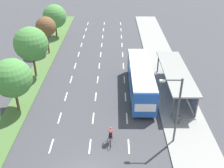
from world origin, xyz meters
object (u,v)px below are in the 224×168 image
cyclist (111,136)px  median_tree_third (31,44)px  median_tree_fourth (46,27)px  bus (141,77)px  median_tree_second (12,78)px  median_tree_fifth (55,16)px  bus_shelter (177,79)px  streetlight (176,107)px  trash_bin (177,119)px

cyclist → median_tree_third: bearing=128.6°
median_tree_third → median_tree_fourth: median_tree_third is taller
bus → cyclist: 9.51m
median_tree_second → median_tree_fourth: bearing=90.3°
median_tree_fourth → median_tree_fifth: (-0.26, 7.73, -0.52)m
cyclist → median_tree_fourth: bearing=116.3°
cyclist → median_tree_second: size_ratio=0.31×
bus_shelter → median_tree_third: size_ratio=1.68×
median_tree_fourth → streetlight: bearing=-52.4°
median_tree_fourth → median_tree_fifth: size_ratio=0.99×
trash_bin → median_tree_fifth: bearing=123.7°
streetlight → trash_bin: streetlight is taller
bus → streetlight: size_ratio=1.74×
streetlight → bus_shelter: bearing=76.1°
cyclist → median_tree_second: bearing=153.6°
streetlight → bus: bearing=104.0°
cyclist → median_tree_third: median_tree_third is taller
bus → median_tree_fifth: median_tree_fifth is taller
bus → median_tree_fourth: median_tree_fourth is taller
median_tree_fifth → cyclist: bearing=-69.8°
cyclist → trash_bin: cyclist is taller
bus_shelter → median_tree_second: 18.18m
bus_shelter → trash_bin: (-1.08, -5.89, -1.29)m
bus_shelter → median_tree_fifth: median_tree_fifth is taller
bus → median_tree_fifth: 23.79m
median_tree_second → median_tree_fourth: size_ratio=1.01×
median_tree_fifth → streetlight: (15.91, -28.02, 0.01)m
streetlight → trash_bin: (1.03, 2.65, -3.31)m
cyclist → median_tree_fourth: 23.05m
cyclist → median_tree_fifth: size_ratio=0.31×
cyclist → median_tree_second: 11.61m
median_tree_second → streetlight: (15.56, -4.84, -0.10)m
bus → median_tree_fifth: (-13.74, 19.34, 1.82)m
median_tree_second → trash_bin: bearing=-7.5°
bus → trash_bin: 6.99m
median_tree_third → trash_bin: median_tree_third is taller
bus → median_tree_third: median_tree_third is taller
median_tree_second → bus: bearing=16.0°
cyclist → streetlight: 6.37m
median_tree_fourth → median_tree_third: bearing=-90.4°
bus_shelter → median_tree_fourth: size_ratio=1.93×
bus → trash_bin: bearing=-62.0°
cyclist → median_tree_fifth: median_tree_fifth is taller
bus → bus_shelter: bearing=-1.9°
median_tree_fourth → trash_bin: median_tree_fourth is taller
trash_bin → median_tree_fourth: bearing=133.4°
median_tree_fourth → median_tree_fifth: median_tree_fifth is taller
median_tree_fifth → streetlight: size_ratio=0.90×
streetlight → trash_bin: size_ratio=7.65×
median_tree_fifth → streetlight: streetlight is taller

